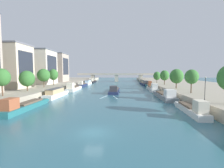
% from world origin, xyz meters
% --- Properties ---
extents(ground_plane, '(400.00, 400.00, 0.00)m').
position_xyz_m(ground_plane, '(0.00, 0.00, 0.00)').
color(ground_plane, '#336675').
extents(quay_left, '(36.00, 170.00, 2.16)m').
position_xyz_m(quay_left, '(-37.13, 55.00, 1.08)').
color(quay_left, '#A89E89').
rests_on(quay_left, ground).
extents(quay_right, '(36.00, 170.00, 2.16)m').
position_xyz_m(quay_right, '(37.13, 55.00, 1.08)').
color(quay_right, '#A89E89').
rests_on(quay_right, ground).
extents(barge_midriver, '(3.87, 18.38, 2.91)m').
position_xyz_m(barge_midriver, '(1.05, 41.35, 0.85)').
color(barge_midriver, '#1E284C').
rests_on(barge_midriver, ground).
extents(wake_behind_barge, '(5.60, 5.93, 0.03)m').
position_xyz_m(wake_behind_barge, '(-0.06, 29.20, 0.01)').
color(wake_behind_barge, '#A5D1DB').
rests_on(wake_behind_barge, ground).
extents(moored_boat_left_gap_after, '(2.76, 15.49, 3.15)m').
position_xyz_m(moored_boat_left_gap_after, '(-16.55, 11.51, 0.93)').
color(moored_boat_left_gap_after, '#23666B').
rests_on(moored_boat_left_gap_after, ground).
extents(moored_boat_left_downstream, '(3.02, 14.75, 2.79)m').
position_xyz_m(moored_boat_left_downstream, '(-16.86, 28.69, 1.17)').
color(moored_boat_left_downstream, silver).
rests_on(moored_boat_left_downstream, ground).
extents(moored_boat_left_near, '(3.45, 16.11, 3.57)m').
position_xyz_m(moored_boat_left_near, '(-16.59, 46.52, 1.05)').
color(moored_boat_left_near, silver).
rests_on(moored_boat_left_near, ground).
extents(moored_boat_left_midway, '(2.70, 11.60, 3.16)m').
position_xyz_m(moored_boat_left_midway, '(-16.85, 63.54, 0.98)').
color(moored_boat_left_midway, '#1E284C').
rests_on(moored_boat_left_midway, ground).
extents(moored_boat_left_second, '(3.06, 13.43, 2.85)m').
position_xyz_m(moored_boat_left_second, '(-17.16, 78.88, 1.19)').
color(moored_boat_left_second, silver).
rests_on(moored_boat_left_second, ground).
extents(moored_boat_left_far, '(3.57, 15.77, 3.36)m').
position_xyz_m(moored_boat_left_far, '(-17.20, 95.19, 0.99)').
color(moored_boat_left_far, black).
rests_on(moored_boat_left_far, ground).
extents(moored_boat_right_gap_after, '(2.78, 13.34, 3.17)m').
position_xyz_m(moored_boat_right_gap_after, '(17.02, 10.56, 0.92)').
color(moored_boat_right_gap_after, silver).
rests_on(moored_boat_right_gap_after, ground).
extents(moored_boat_right_upstream, '(3.38, 16.67, 3.22)m').
position_xyz_m(moored_boat_right_upstream, '(16.62, 27.67, 0.97)').
color(moored_boat_right_upstream, gray).
rests_on(moored_boat_right_upstream, ground).
extents(moored_boat_right_far, '(3.22, 14.80, 3.33)m').
position_xyz_m(moored_boat_right_far, '(16.67, 46.38, 1.02)').
color(moored_boat_right_far, silver).
rests_on(moored_boat_right_far, ground).
extents(moored_boat_right_end, '(2.20, 10.72, 3.53)m').
position_xyz_m(moored_boat_right_end, '(17.47, 60.05, 1.04)').
color(moored_boat_right_end, '#23666B').
rests_on(moored_boat_right_end, ground).
extents(moored_boat_right_downstream, '(3.51, 16.67, 2.92)m').
position_xyz_m(moored_boat_right_downstream, '(17.43, 75.66, 0.88)').
color(moored_boat_right_downstream, '#1E284C').
rests_on(moored_boat_right_downstream, ground).
extents(tree_left_past_mid, '(3.77, 3.77, 6.57)m').
position_xyz_m(tree_left_past_mid, '(-24.56, 15.91, 6.63)').
color(tree_left_past_mid, brown).
rests_on(tree_left_past_mid, quay_left).
extents(tree_left_far, '(4.42, 4.42, 6.11)m').
position_xyz_m(tree_left_far, '(-24.55, 26.00, 5.90)').
color(tree_left_far, brown).
rests_on(tree_left_far, quay_left).
extents(tree_left_nearest, '(4.64, 4.64, 6.88)m').
position_xyz_m(tree_left_nearest, '(-24.95, 37.19, 6.68)').
color(tree_left_nearest, brown).
rests_on(tree_left_nearest, quay_left).
extents(tree_left_third, '(3.80, 3.80, 6.92)m').
position_xyz_m(tree_left_third, '(-25.12, 46.13, 6.72)').
color(tree_left_third, brown).
rests_on(tree_left_third, quay_left).
extents(tree_right_nearest, '(3.58, 3.58, 6.43)m').
position_xyz_m(tree_right_nearest, '(22.60, 23.96, 6.61)').
color(tree_right_nearest, brown).
rests_on(tree_right_nearest, quay_right).
extents(tree_right_end_of_row, '(4.58, 4.58, 6.73)m').
position_xyz_m(tree_right_end_of_row, '(22.76, 36.13, 6.39)').
color(tree_right_end_of_row, brown).
rests_on(tree_right_end_of_row, quay_right).
extents(tree_right_third, '(3.96, 3.96, 6.43)m').
position_xyz_m(tree_right_third, '(22.95, 52.04, 6.31)').
color(tree_right_third, brown).
rests_on(tree_right_third, quay_right).
extents(tree_right_second, '(3.68, 3.68, 5.84)m').
position_xyz_m(tree_right_second, '(22.24, 63.86, 5.81)').
color(tree_right_second, brown).
rests_on(tree_right_second, quay_right).
extents(lamppost_right_bank, '(0.28, 0.28, 4.80)m').
position_xyz_m(lamppost_right_bank, '(20.59, 12.94, 4.79)').
color(lamppost_right_bank, black).
rests_on(lamppost_right_bank, quay_right).
extents(building_left_middle, '(10.62, 11.17, 15.70)m').
position_xyz_m(building_left_middle, '(-35.17, 34.91, 10.03)').
color(building_left_middle, beige).
rests_on(building_left_middle, quay_left).
extents(building_left_far_end, '(13.23, 12.88, 16.04)m').
position_xyz_m(building_left_far_end, '(-35.17, 53.44, 10.20)').
color(building_left_far_end, beige).
rests_on(building_left_far_end, quay_left).
extents(building_left_tall, '(12.44, 11.74, 16.65)m').
position_xyz_m(building_left_tall, '(-35.17, 73.15, 10.50)').
color(building_left_tall, '#A89989').
rests_on(building_left_tall, quay_left).
extents(bridge_far, '(62.27, 4.40, 6.79)m').
position_xyz_m(bridge_far, '(0.00, 107.03, 4.35)').
color(bridge_far, '#ADA899').
rests_on(bridge_far, ground).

